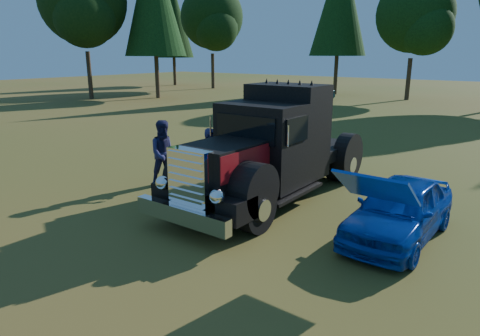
% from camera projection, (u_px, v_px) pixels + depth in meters
% --- Properties ---
extents(ground, '(120.00, 120.00, 0.00)m').
position_uv_depth(ground, '(224.00, 206.00, 11.01)').
color(ground, '#355017').
rests_on(ground, ground).
extents(diamond_t_truck, '(3.28, 7.16, 3.00)m').
position_uv_depth(diamond_t_truck, '(269.00, 152.00, 11.28)').
color(diamond_t_truck, black).
rests_on(diamond_t_truck, ground).
extents(hotrod_coupe, '(1.58, 4.06, 1.89)m').
position_uv_depth(hotrod_coupe, '(399.00, 209.00, 8.95)').
color(hotrod_coupe, '#062596').
rests_on(hotrod_coupe, ground).
extents(spectator_near, '(0.54, 0.74, 1.87)m').
position_uv_depth(spectator_near, '(212.00, 162.00, 11.64)').
color(spectator_near, '#21244E').
rests_on(spectator_near, ground).
extents(spectator_far, '(1.13, 1.19, 1.95)m').
position_uv_depth(spectator_far, '(165.00, 153.00, 12.49)').
color(spectator_far, '#1A283E').
rests_on(spectator_far, ground).
extents(distant_teal_car, '(3.61, 3.15, 1.18)m').
position_uv_depth(distant_teal_car, '(312.00, 93.00, 35.90)').
color(distant_teal_car, '#0B4541').
rests_on(distant_teal_car, ground).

